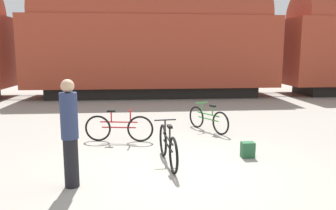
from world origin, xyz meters
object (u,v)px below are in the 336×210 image
bicycle_maroon (119,128)px  backpack (248,150)px  freight_train (153,40)px  bicycle_green (208,119)px  person_in_navy (70,133)px  bicycle_black (168,146)px

bicycle_maroon → backpack: 3.25m
freight_train → backpack: size_ratio=113.71×
bicycle_green → backpack: bicycle_green is taller
person_in_navy → freight_train: bearing=40.5°
bicycle_black → backpack: 1.79m
person_in_navy → backpack: bearing=-20.4°
freight_train → person_in_navy: bearing=-99.4°
bicycle_maroon → backpack: (2.86, -1.54, -0.19)m
bicycle_maroon → person_in_navy: 2.92m
freight_train → bicycle_black: 10.61m
bicycle_black → freight_train: bearing=89.2°
person_in_navy → backpack: person_in_navy is taller
freight_train → person_in_navy: size_ratio=21.07×
freight_train → person_in_navy: 11.63m
bicycle_black → person_in_navy: (-1.73, -1.00, 0.57)m
bicycle_green → person_in_navy: person_in_navy is taller
freight_train → bicycle_green: bearing=-80.6°
bicycle_green → bicycle_black: (-1.40, -2.70, 0.02)m
bicycle_green → bicycle_black: 3.04m
freight_train → person_in_navy: freight_train is taller
bicycle_maroon → backpack: bicycle_maroon is taller
bicycle_green → bicycle_black: bearing=-117.5°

